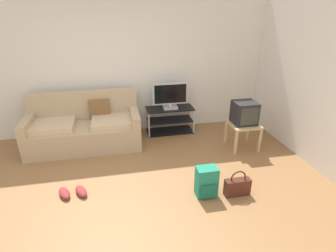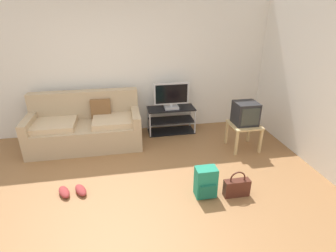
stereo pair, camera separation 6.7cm
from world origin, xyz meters
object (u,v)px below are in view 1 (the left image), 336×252
object	(u,v)px
side_table	(243,128)
backpack	(207,182)
tv_stand	(170,120)
sneakers_pair	(73,192)
flat_tv	(170,96)
crt_tv	(245,113)
handbag	(238,186)
couch	(85,128)

from	to	relation	value
side_table	backpack	world-z (taller)	side_table
tv_stand	sneakers_pair	xyz separation A→B (m)	(-1.71, -1.73, -0.21)
flat_tv	crt_tv	distance (m)	1.44
side_table	handbag	size ratio (longest dim) A/B	1.33
tv_stand	crt_tv	world-z (taller)	crt_tv
handbag	side_table	bearing A→B (deg)	62.09
backpack	handbag	distance (m)	0.43
couch	side_table	world-z (taller)	couch
flat_tv	side_table	distance (m)	1.50
tv_stand	crt_tv	distance (m)	1.51
sneakers_pair	flat_tv	bearing A→B (deg)	44.95
backpack	side_table	bearing A→B (deg)	32.56
tv_stand	crt_tv	bearing A→B (deg)	-38.59
side_table	sneakers_pair	world-z (taller)	side_table
flat_tv	backpack	world-z (taller)	flat_tv
flat_tv	sneakers_pair	distance (m)	2.53
backpack	handbag	world-z (taller)	backpack
couch	sneakers_pair	xyz separation A→B (m)	(-0.08, -1.48, -0.30)
couch	backpack	world-z (taller)	couch
flat_tv	backpack	bearing A→B (deg)	-88.32
flat_tv	handbag	size ratio (longest dim) A/B	1.81
side_table	backpack	bearing A→B (deg)	-132.63
couch	sneakers_pair	size ratio (longest dim) A/B	4.36
handbag	backpack	bearing A→B (deg)	168.79
flat_tv	backpack	xyz separation A→B (m)	(0.06, -2.07, -0.56)
crt_tv	handbag	distance (m)	1.53
couch	sneakers_pair	world-z (taller)	couch
side_table	backpack	distance (m)	1.60
couch	handbag	bearing A→B (deg)	-42.35
flat_tv	sneakers_pair	world-z (taller)	flat_tv
tv_stand	side_table	world-z (taller)	tv_stand
handbag	sneakers_pair	bearing A→B (deg)	168.70
couch	crt_tv	distance (m)	2.87
crt_tv	backpack	distance (m)	1.66
couch	side_table	size ratio (longest dim) A/B	3.90
handbag	tv_stand	bearing A→B (deg)	102.31
flat_tv	crt_tv	size ratio (longest dim) A/B	1.75
side_table	backpack	xyz separation A→B (m)	(-1.07, -1.17, -0.19)
backpack	sneakers_pair	world-z (taller)	backpack
handbag	sneakers_pair	xyz separation A→B (m)	(-2.19, 0.44, -0.09)
couch	side_table	bearing A→B (deg)	-13.65
handbag	couch	bearing A→B (deg)	137.65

